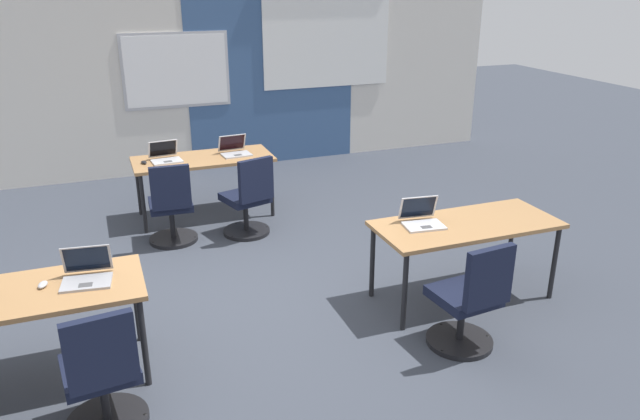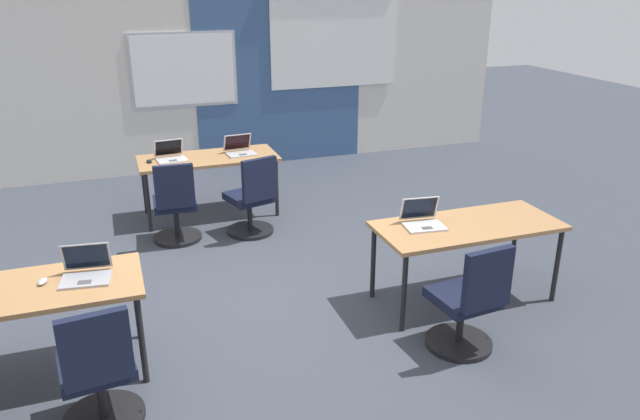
% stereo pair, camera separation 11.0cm
% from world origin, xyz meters
% --- Properties ---
extents(ground_plane, '(24.00, 24.00, 0.00)m').
position_xyz_m(ground_plane, '(0.00, 0.00, 0.00)').
color(ground_plane, '#383D47').
extents(back_wall_assembly, '(10.00, 0.27, 2.80)m').
position_xyz_m(back_wall_assembly, '(0.05, 4.20, 1.41)').
color(back_wall_assembly, silver).
rests_on(back_wall_assembly, ground).
extents(desk_near_left, '(1.60, 0.70, 0.72)m').
position_xyz_m(desk_near_left, '(-1.75, -0.60, 0.66)').
color(desk_near_left, '#A37547').
rests_on(desk_near_left, ground).
extents(desk_near_right, '(1.60, 0.70, 0.72)m').
position_xyz_m(desk_near_right, '(1.75, -0.60, 0.66)').
color(desk_near_right, '#A37547').
rests_on(desk_near_right, ground).
extents(desk_far_center, '(1.60, 0.70, 0.72)m').
position_xyz_m(desk_far_center, '(0.00, 2.20, 0.66)').
color(desk_far_center, '#A37547').
rests_on(desk_far_center, ground).
extents(laptop_far_right, '(0.36, 0.35, 0.22)m').
position_xyz_m(laptop_far_right, '(0.39, 2.21, 0.77)').
color(laptop_far_right, '#B7B7BC').
rests_on(laptop_far_right, desk_far_center).
extents(chair_far_right, '(0.55, 0.60, 0.92)m').
position_xyz_m(chair_far_right, '(0.33, 1.43, 0.38)').
color(chair_far_right, black).
rests_on(chair_far_right, ground).
extents(laptop_far_left, '(0.36, 0.35, 0.22)m').
position_xyz_m(laptop_far_left, '(-0.42, 2.22, 0.77)').
color(laptop_far_left, silver).
rests_on(laptop_far_left, desk_far_center).
extents(mouse_far_left, '(0.08, 0.11, 0.03)m').
position_xyz_m(mouse_far_left, '(-0.67, 2.18, 0.74)').
color(mouse_far_left, black).
rests_on(mouse_far_left, desk_far_center).
extents(chair_far_left, '(0.52, 0.55, 0.92)m').
position_xyz_m(chair_far_left, '(-0.49, 1.51, 0.38)').
color(chair_far_left, black).
rests_on(chair_far_left, ground).
extents(laptop_near_left_inner, '(0.37, 0.33, 0.23)m').
position_xyz_m(laptop_near_left_inner, '(-1.32, -0.57, 0.77)').
color(laptop_near_left_inner, '#9E9EA3').
rests_on(laptop_near_left_inner, desk_near_left).
extents(mouse_near_left_inner, '(0.09, 0.11, 0.03)m').
position_xyz_m(mouse_near_left_inner, '(-1.61, -0.56, 0.74)').
color(mouse_near_left_inner, '#B2B2B7').
rests_on(mouse_near_left_inner, desk_near_left).
extents(chair_near_left_inner, '(0.52, 0.56, 0.92)m').
position_xyz_m(chair_near_left_inner, '(-1.29, -1.30, 0.38)').
color(chair_near_left_inner, black).
rests_on(chair_near_left_inner, ground).
extents(laptop_near_right_inner, '(0.36, 0.34, 0.23)m').
position_xyz_m(laptop_near_right_inner, '(1.36, -0.50, 0.77)').
color(laptop_near_right_inner, silver).
rests_on(laptop_near_right_inner, desk_near_right).
extents(chair_near_right_inner, '(0.52, 0.56, 0.92)m').
position_xyz_m(chair_near_right_inner, '(1.34, -1.30, 0.38)').
color(chair_near_right_inner, black).
rests_on(chair_near_right_inner, ground).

